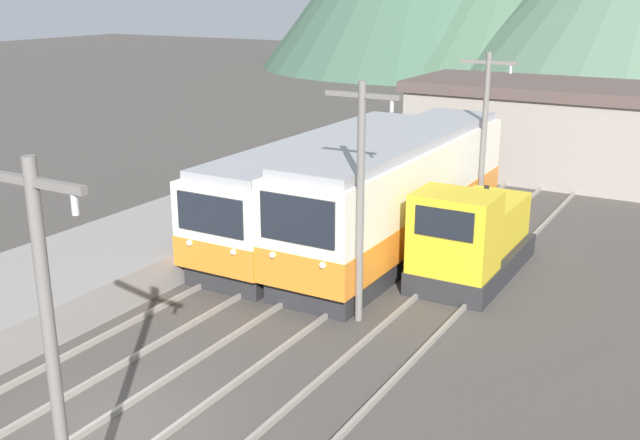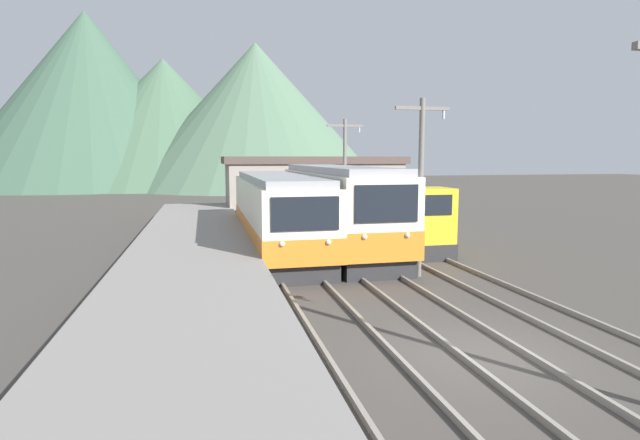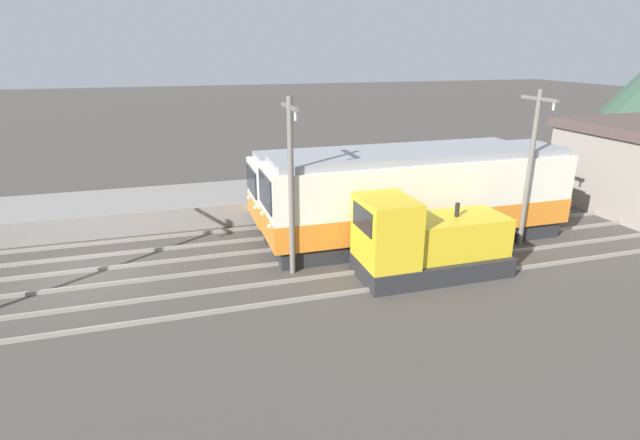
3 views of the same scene
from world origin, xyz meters
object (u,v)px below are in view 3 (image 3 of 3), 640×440
object	(u,v)px
shunting_locomotive	(425,243)
catenary_mast_far	(531,163)
commuter_train_center	(419,201)
catenary_mast_mid	(291,181)
commuter_train_left	(391,188)

from	to	relation	value
shunting_locomotive	catenary_mast_far	bearing A→B (deg)	105.73
commuter_train_center	catenary_mast_mid	distance (m)	6.21
commuter_train_left	catenary_mast_far	bearing A→B (deg)	42.89
commuter_train_left	shunting_locomotive	size ratio (longest dim) A/B	2.39
commuter_train_center	catenary_mast_mid	world-z (taller)	catenary_mast_mid
commuter_train_center	catenary_mast_far	world-z (taller)	catenary_mast_far
commuter_train_center	shunting_locomotive	bearing A→B (deg)	-23.20
commuter_train_center	catenary_mast_far	xyz separation A→B (m)	(1.51, 4.01, 1.68)
commuter_train_center	shunting_locomotive	world-z (taller)	commuter_train_center
commuter_train_center	catenary_mast_far	size ratio (longest dim) A/B	2.06
commuter_train_left	catenary_mast_far	world-z (taller)	catenary_mast_far
commuter_train_left	commuter_train_center	xyz separation A→B (m)	(2.80, -0.01, 0.16)
commuter_train_left	commuter_train_center	distance (m)	2.80
shunting_locomotive	catenary_mast_mid	distance (m)	5.25
catenary_mast_far	shunting_locomotive	bearing A→B (deg)	-74.27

